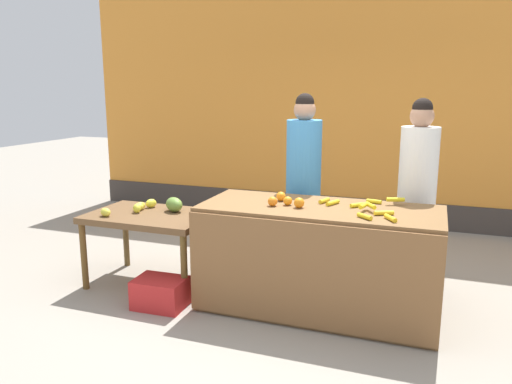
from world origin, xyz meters
TOP-DOWN VIEW (x-y plane):
  - ground_plane at (0.00, 0.00)m, footprint 24.00×24.00m
  - market_wall_back at (0.00, 3.04)m, footprint 7.94×0.23m
  - fruit_stall_counter at (0.31, -0.01)m, footprint 2.00×0.85m
  - side_table_wooden at (-1.34, 0.00)m, footprint 1.17×0.78m
  - banana_bunch_pile at (0.68, 0.01)m, footprint 0.70×0.64m
  - orange_pile at (0.02, -0.05)m, footprint 0.31×0.29m
  - mango_papaya_pile at (-1.32, 0.09)m, footprint 0.71×0.58m
  - vendor_woman_blue_shirt at (-0.01, 0.66)m, footprint 0.34×0.34m
  - vendor_woman_white_shirt at (1.05, 0.67)m, footprint 0.34×0.34m
  - produce_crate at (-0.99, -0.45)m, footprint 0.45×0.34m
  - produce_sack at (-0.51, 0.61)m, footprint 0.44×0.40m

SIDE VIEW (x-z plane):
  - ground_plane at x=0.00m, z-range 0.00..0.00m
  - produce_crate at x=-0.99m, z-range 0.00..0.26m
  - produce_sack at x=-0.51m, z-range 0.00..0.47m
  - fruit_stall_counter at x=0.31m, z-range 0.00..0.92m
  - side_table_wooden at x=-1.34m, z-range 0.27..0.98m
  - mango_papaya_pile at x=-1.32m, z-range 0.70..0.84m
  - vendor_woman_white_shirt at x=1.05m, z-range 0.01..1.81m
  - vendor_woman_blue_shirt at x=-0.01m, z-range 0.01..1.85m
  - banana_bunch_pile at x=0.68m, z-range 0.91..0.98m
  - orange_pile at x=0.02m, z-range 0.91..1.00m
  - market_wall_back at x=0.00m, z-range -0.03..3.49m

